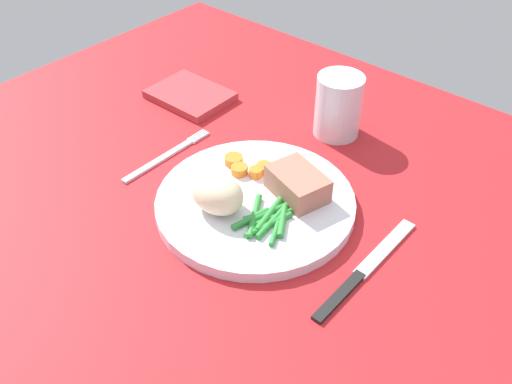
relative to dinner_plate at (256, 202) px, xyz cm
name	(u,v)px	position (x,y,z in cm)	size (l,w,h in cm)	color
dining_table	(276,225)	(3.62, -0.14, -1.80)	(120.00, 90.00, 2.00)	red
dinner_plate	(256,202)	(0.00, 0.00, 0.00)	(26.60, 26.60, 1.60)	white
meat_portion	(297,184)	(3.59, 4.19, 2.55)	(7.87, 5.51, 3.50)	#A86B56
mashed_potatoes	(217,193)	(-2.39, -4.79, 3.31)	(7.51, 5.68, 5.03)	beige
carrot_slices	(245,166)	(-5.08, 3.58, 1.38)	(6.71, 5.14, 1.25)	orange
green_beans	(270,217)	(4.07, -2.06, 1.20)	(7.56, 9.93, 0.90)	#2D8C38
fork	(167,156)	(-17.47, -0.26, -0.60)	(1.44, 16.60, 0.40)	silver
knife	(364,270)	(17.26, -0.29, -0.60)	(1.70, 20.50, 0.64)	black
water_glass	(338,110)	(-2.08, 21.63, 3.37)	(7.18, 7.18, 9.78)	silver
napkin	(190,95)	(-26.89, 13.71, -0.14)	(13.23, 10.09, 1.33)	#B2383D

